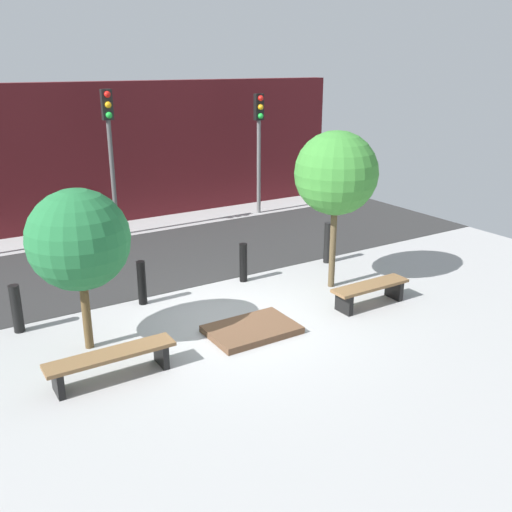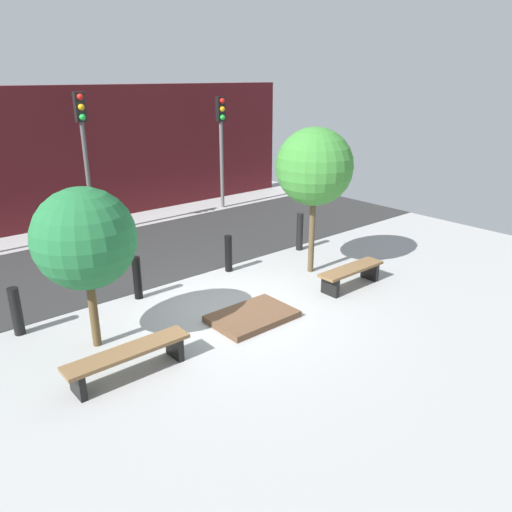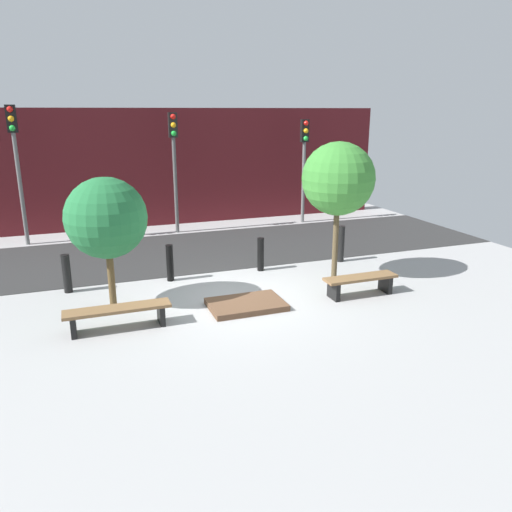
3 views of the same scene
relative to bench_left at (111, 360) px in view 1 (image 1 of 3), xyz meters
name	(u,v)px [view 1 (image 1 of 3)]	position (x,y,z in m)	size (l,w,h in m)	color
ground_plane	(235,320)	(2.61, 0.79, -0.32)	(18.00, 18.00, 0.00)	#A1A1A1
road_strip	(152,259)	(2.61, 4.88, -0.32)	(18.00, 4.36, 0.01)	#2C2C2C
building_facade	(95,155)	(2.61, 8.86, 1.70)	(16.20, 0.50, 4.05)	#511419
bench_left	(111,360)	(0.00, 0.00, 0.00)	(1.96, 0.42, 0.44)	black
bench_right	(370,290)	(5.22, 0.00, 0.00)	(1.68, 0.43, 0.45)	black
planter_bed	(252,330)	(2.61, 0.20, -0.26)	(1.56, 1.06, 0.12)	brown
tree_behind_left_bench	(79,240)	(0.00, 1.20, 1.57)	(1.64, 1.64, 2.72)	brown
tree_behind_right_bench	(336,174)	(5.22, 1.20, 2.12)	(1.70, 1.70, 3.30)	brown
bollard_far_left	(17,309)	(-0.89, 2.45, 0.12)	(0.19, 0.19, 0.88)	black
bollard_left	(142,283)	(1.45, 2.45, 0.12)	(0.17, 0.17, 0.89)	black
bollard_center	(243,263)	(3.78, 2.45, 0.11)	(0.17, 0.17, 0.86)	black
bollard_right	(327,243)	(6.11, 2.45, 0.17)	(0.17, 0.17, 0.99)	black
traffic_light_mid_west	(110,137)	(2.61, 7.34, 2.37)	(0.28, 0.27, 3.91)	#535353
traffic_light_mid_east	(259,132)	(7.27, 7.34, 2.21)	(0.28, 0.27, 3.67)	slate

